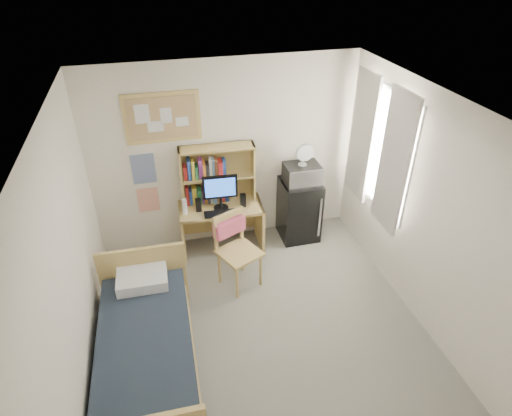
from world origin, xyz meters
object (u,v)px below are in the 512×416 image
object	(u,v)px
desk	(222,227)
bed	(147,353)
microwave	(302,174)
monitor	(220,193)
bulletin_board	(162,118)
speaker_left	(198,205)
speaker_right	(243,200)
mini_fridge	(299,209)
desk_fan	(303,155)
desk_chair	(239,252)

from	to	relation	value
desk	bed	size ratio (longest dim) A/B	0.60
microwave	monitor	bearing A→B (deg)	-176.63
bulletin_board	bed	world-z (taller)	bulletin_board
speaker_left	speaker_right	distance (m)	0.60
bulletin_board	microwave	world-z (taller)	bulletin_board
microwave	mini_fridge	bearing A→B (deg)	90.00
desk	speaker_right	xyz separation A→B (m)	(0.30, -0.08, 0.45)
mini_fridge	monitor	world-z (taller)	monitor
mini_fridge	desk	bearing A→B (deg)	-178.61
speaker_right	microwave	xyz separation A→B (m)	(0.85, 0.07, 0.25)
monitor	desk_fan	world-z (taller)	desk_fan
bed	mini_fridge	bearing A→B (deg)	41.07
desk_chair	bed	distance (m)	1.61
speaker_left	monitor	bearing A→B (deg)	0.00
mini_fridge	desk_fan	bearing A→B (deg)	-90.00
mini_fridge	speaker_right	xyz separation A→B (m)	(-0.85, -0.09, 0.34)
bed	desk	bearing A→B (deg)	60.48
desk_chair	desk	bearing A→B (deg)	70.93
desk	mini_fridge	distance (m)	1.15
desk	bed	distance (m)	2.16
bulletin_board	desk_chair	xyz separation A→B (m)	(0.70, -1.09, -1.42)
desk	monitor	bearing A→B (deg)	-90.00
desk	monitor	distance (m)	0.60
bulletin_board	desk	size ratio (longest dim) A/B	0.83
desk_fan	speaker_left	bearing A→B (deg)	-177.90
desk	speaker_right	distance (m)	0.54
bulletin_board	desk	world-z (taller)	bulletin_board
monitor	desk	bearing A→B (deg)	90.00
mini_fridge	speaker_left	xyz separation A→B (m)	(-1.45, -0.06, 0.34)
monitor	mini_fridge	bearing A→B (deg)	7.11
speaker_right	mini_fridge	bearing A→B (deg)	9.59
speaker_left	bed	bearing A→B (deg)	-110.99
bulletin_board	desk	bearing A→B (deg)	-24.83
microwave	desk_fan	size ratio (longest dim) A/B	1.63
speaker_left	microwave	size ratio (longest dim) A/B	0.38
speaker_right	microwave	world-z (taller)	microwave
mini_fridge	bulletin_board	bearing A→B (deg)	171.91
mini_fridge	bed	size ratio (longest dim) A/B	0.48
speaker_right	desk_fan	world-z (taller)	desk_fan
desk	monitor	world-z (taller)	monitor
speaker_right	bed	bearing A→B (deg)	-125.33
bed	monitor	size ratio (longest dim) A/B	3.89
microwave	desk	bearing A→B (deg)	-179.61
desk_chair	bulletin_board	bearing A→B (deg)	98.05
bulletin_board	mini_fridge	world-z (taller)	bulletin_board
speaker_right	monitor	bearing A→B (deg)	-180.00
desk	microwave	world-z (taller)	microwave
desk	monitor	xyz separation A→B (m)	(-0.00, -0.06, 0.60)
desk	speaker_left	distance (m)	0.54
desk_chair	mini_fridge	size ratio (longest dim) A/B	1.11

